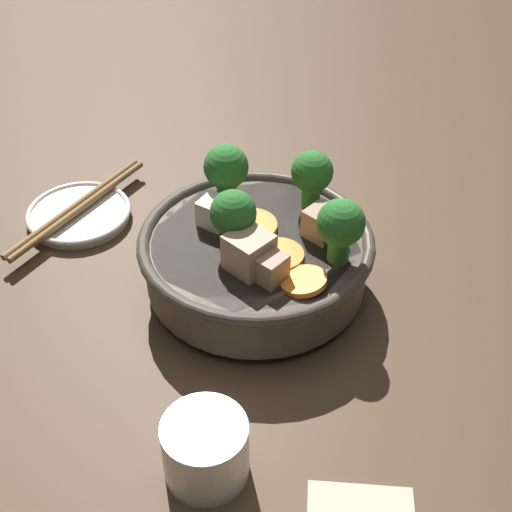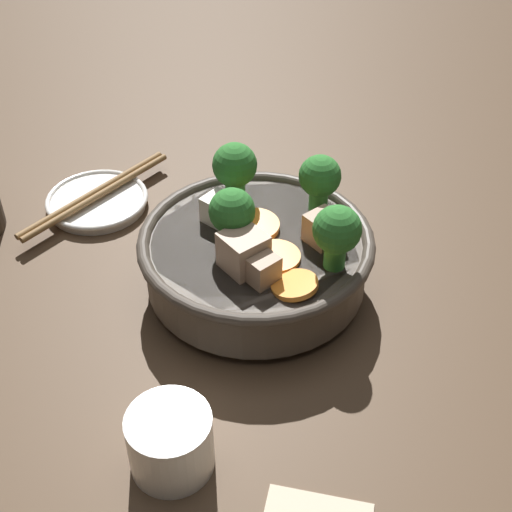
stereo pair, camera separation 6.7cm
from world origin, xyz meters
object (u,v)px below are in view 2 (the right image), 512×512
at_px(tea_cup, 170,441).
at_px(side_saucer, 97,201).
at_px(stirfry_bowl, 258,251).
at_px(chopsticks_pair, 96,194).

bearing_deg(tea_cup, side_saucer, 13.93).
bearing_deg(tea_cup, stirfry_bowl, -23.13).
relative_size(side_saucer, tea_cup, 1.76).
distance_m(tea_cup, chopsticks_pair, 0.35).
height_order(stirfry_bowl, side_saucer, stirfry_bowl).
distance_m(stirfry_bowl, tea_cup, 0.21).
relative_size(tea_cup, chopsticks_pair, 0.41).
xyz_separation_m(stirfry_bowl, side_saucer, (0.15, 0.17, -0.04)).
height_order(stirfry_bowl, tea_cup, stirfry_bowl).
relative_size(stirfry_bowl, tea_cup, 3.43).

